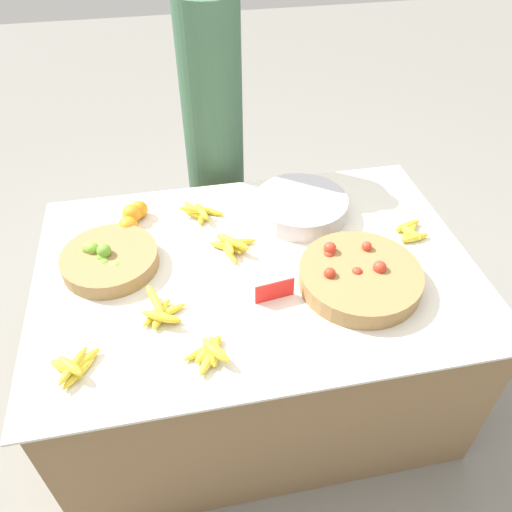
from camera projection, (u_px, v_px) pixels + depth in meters
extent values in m
plane|color=gray|center=(256.00, 381.00, 2.45)|extent=(12.00, 12.00, 0.00)
cube|color=olive|center=(256.00, 331.00, 2.20)|extent=(1.61, 1.12, 0.77)
cube|color=silver|center=(256.00, 267.00, 1.94)|extent=(1.68, 1.17, 0.01)
cylinder|color=olive|center=(110.00, 260.00, 1.91)|extent=(0.37, 0.37, 0.06)
sphere|color=#7AB238|center=(110.00, 258.00, 1.92)|extent=(0.05, 0.05, 0.05)
sphere|color=#89BC42|center=(111.00, 261.00, 1.91)|extent=(0.04, 0.04, 0.04)
sphere|color=#7AB238|center=(105.00, 265.00, 1.87)|extent=(0.05, 0.05, 0.05)
sphere|color=#6BA333|center=(104.00, 251.00, 1.87)|extent=(0.05, 0.05, 0.05)
sphere|color=#89BC42|center=(88.00, 248.00, 1.91)|extent=(0.05, 0.05, 0.05)
sphere|color=#89BC42|center=(116.00, 267.00, 1.86)|extent=(0.05, 0.05, 0.05)
sphere|color=#7AB238|center=(92.00, 249.00, 1.90)|extent=(0.05, 0.05, 0.05)
sphere|color=#6BA333|center=(134.00, 270.00, 1.87)|extent=(0.05, 0.05, 0.05)
sphere|color=#7AB238|center=(102.00, 258.00, 1.88)|extent=(0.05, 0.05, 0.05)
cylinder|color=olive|center=(360.00, 277.00, 1.83)|extent=(0.45, 0.45, 0.07)
sphere|color=red|center=(391.00, 274.00, 1.84)|extent=(0.05, 0.05, 0.05)
sphere|color=red|center=(357.00, 273.00, 1.81)|extent=(0.04, 0.04, 0.04)
sphere|color=red|center=(329.00, 255.00, 1.88)|extent=(0.04, 0.04, 0.04)
sphere|color=red|center=(367.00, 246.00, 1.89)|extent=(0.04, 0.04, 0.04)
sphere|color=red|center=(380.00, 267.00, 1.81)|extent=(0.05, 0.05, 0.05)
sphere|color=red|center=(391.00, 296.00, 1.75)|extent=(0.04, 0.04, 0.04)
sphere|color=red|center=(357.00, 293.00, 1.77)|extent=(0.05, 0.05, 0.05)
sphere|color=red|center=(330.00, 273.00, 1.78)|extent=(0.04, 0.04, 0.04)
sphere|color=red|center=(330.00, 248.00, 1.88)|extent=(0.05, 0.05, 0.05)
sphere|color=red|center=(363.00, 282.00, 1.81)|extent=(0.04, 0.04, 0.04)
sphere|color=orange|center=(139.00, 209.00, 2.14)|extent=(0.08, 0.08, 0.08)
sphere|color=orange|center=(131.00, 216.00, 2.11)|extent=(0.07, 0.07, 0.07)
sphere|color=orange|center=(132.00, 213.00, 2.11)|extent=(0.08, 0.08, 0.08)
sphere|color=orange|center=(128.00, 227.00, 2.05)|extent=(0.08, 0.08, 0.08)
cylinder|color=#B7B7BF|center=(301.00, 206.00, 2.15)|extent=(0.40, 0.40, 0.08)
cube|color=red|center=(275.00, 291.00, 1.77)|extent=(0.15, 0.03, 0.08)
ellipsoid|color=yellow|center=(410.00, 232.00, 2.06)|extent=(0.08, 0.12, 0.03)
ellipsoid|color=yellow|center=(415.00, 238.00, 2.03)|extent=(0.13, 0.05, 0.03)
ellipsoid|color=yellow|center=(407.00, 226.00, 2.09)|extent=(0.13, 0.07, 0.03)
ellipsoid|color=yellow|center=(409.00, 232.00, 2.06)|extent=(0.12, 0.11, 0.03)
ellipsoid|color=yellow|center=(194.00, 210.00, 2.18)|extent=(0.09, 0.15, 0.03)
ellipsoid|color=yellow|center=(203.00, 216.00, 2.14)|extent=(0.07, 0.12, 0.03)
ellipsoid|color=yellow|center=(196.00, 214.00, 2.15)|extent=(0.12, 0.12, 0.03)
ellipsoid|color=yellow|center=(209.00, 211.00, 2.17)|extent=(0.14, 0.10, 0.03)
ellipsoid|color=yellow|center=(195.00, 209.00, 2.13)|extent=(0.14, 0.07, 0.03)
ellipsoid|color=yellow|center=(202.00, 211.00, 2.13)|extent=(0.06, 0.12, 0.03)
ellipsoid|color=yellow|center=(237.00, 242.00, 2.01)|extent=(0.16, 0.03, 0.03)
ellipsoid|color=yellow|center=(232.00, 246.00, 2.00)|extent=(0.08, 0.12, 0.03)
ellipsoid|color=yellow|center=(229.00, 247.00, 1.99)|extent=(0.16, 0.11, 0.03)
ellipsoid|color=yellow|center=(228.00, 251.00, 1.97)|extent=(0.07, 0.16, 0.03)
ellipsoid|color=yellow|center=(232.00, 242.00, 1.97)|extent=(0.14, 0.13, 0.03)
ellipsoid|color=yellow|center=(228.00, 243.00, 1.97)|extent=(0.05, 0.13, 0.03)
ellipsoid|color=yellow|center=(209.00, 349.00, 1.61)|extent=(0.12, 0.12, 0.03)
ellipsoid|color=yellow|center=(214.00, 351.00, 1.61)|extent=(0.06, 0.12, 0.04)
ellipsoid|color=yellow|center=(210.00, 356.00, 1.59)|extent=(0.10, 0.15, 0.03)
ellipsoid|color=yellow|center=(203.00, 351.00, 1.61)|extent=(0.14, 0.08, 0.03)
ellipsoid|color=yellow|center=(213.00, 351.00, 1.61)|extent=(0.03, 0.13, 0.03)
ellipsoid|color=yellow|center=(215.00, 351.00, 1.58)|extent=(0.09, 0.11, 0.03)
ellipsoid|color=yellow|center=(216.00, 350.00, 1.58)|extent=(0.10, 0.13, 0.03)
ellipsoid|color=yellow|center=(67.00, 369.00, 1.56)|extent=(0.12, 0.11, 0.03)
ellipsoid|color=yellow|center=(67.00, 368.00, 1.56)|extent=(0.12, 0.10, 0.03)
ellipsoid|color=yellow|center=(79.00, 373.00, 1.55)|extent=(0.11, 0.12, 0.03)
ellipsoid|color=yellow|center=(80.00, 365.00, 1.57)|extent=(0.14, 0.13, 0.03)
ellipsoid|color=yellow|center=(70.00, 366.00, 1.53)|extent=(0.10, 0.10, 0.03)
ellipsoid|color=yellow|center=(73.00, 365.00, 1.54)|extent=(0.10, 0.15, 0.03)
ellipsoid|color=yellow|center=(160.00, 316.00, 1.72)|extent=(0.08, 0.13, 0.03)
ellipsoid|color=yellow|center=(165.00, 318.00, 1.71)|extent=(0.12, 0.07, 0.03)
ellipsoid|color=yellow|center=(168.00, 312.00, 1.74)|extent=(0.13, 0.08, 0.03)
ellipsoid|color=yellow|center=(157.00, 313.00, 1.73)|extent=(0.12, 0.13, 0.03)
ellipsoid|color=yellow|center=(155.00, 299.00, 1.75)|extent=(0.07, 0.15, 0.03)
ellipsoid|color=yellow|center=(160.00, 316.00, 1.68)|extent=(0.13, 0.09, 0.03)
cylinder|color=#385B42|center=(215.00, 159.00, 2.53)|extent=(0.29, 0.29, 1.55)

